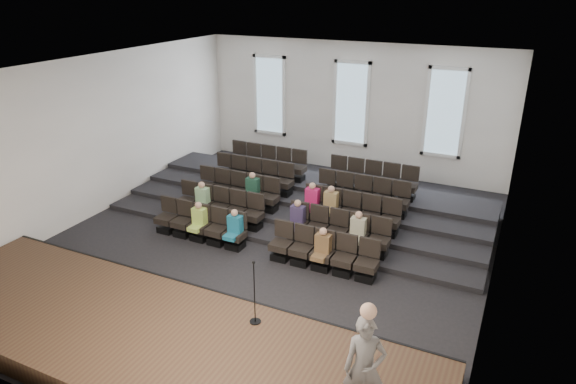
# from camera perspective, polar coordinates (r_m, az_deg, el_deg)

# --- Properties ---
(ground) EXTENTS (14.00, 14.00, 0.00)m
(ground) POSITION_cam_1_polar(r_m,az_deg,el_deg) (14.89, -2.27, -5.81)
(ground) COLOR black
(ground) RESTS_ON ground
(ceiling) EXTENTS (12.00, 14.00, 0.02)m
(ceiling) POSITION_cam_1_polar(r_m,az_deg,el_deg) (13.28, -2.61, 13.61)
(ceiling) COLOR white
(ceiling) RESTS_ON ground
(wall_back) EXTENTS (12.00, 0.04, 5.00)m
(wall_back) POSITION_cam_1_polar(r_m,az_deg,el_deg) (20.11, 7.06, 9.20)
(wall_back) COLOR white
(wall_back) RESTS_ON ground
(wall_front) EXTENTS (12.00, 0.04, 5.00)m
(wall_front) POSITION_cam_1_polar(r_m,az_deg,el_deg) (8.92, -24.33, -10.39)
(wall_front) COLOR white
(wall_front) RESTS_ON ground
(wall_left) EXTENTS (0.04, 14.00, 5.00)m
(wall_left) POSITION_cam_1_polar(r_m,az_deg,el_deg) (17.42, -20.33, 5.91)
(wall_left) COLOR white
(wall_left) RESTS_ON ground
(wall_right) EXTENTS (0.04, 14.00, 5.00)m
(wall_right) POSITION_cam_1_polar(r_m,az_deg,el_deg) (12.43, 22.94, -0.85)
(wall_right) COLOR white
(wall_right) RESTS_ON ground
(stage) EXTENTS (11.80, 3.60, 0.50)m
(stage) POSITION_cam_1_polar(r_m,az_deg,el_deg) (11.23, -14.93, -15.65)
(stage) COLOR #3F2D1B
(stage) RESTS_ON ground
(stage_lip) EXTENTS (11.80, 0.06, 0.52)m
(stage_lip) POSITION_cam_1_polar(r_m,az_deg,el_deg) (12.34, -9.63, -11.32)
(stage_lip) COLOR black
(stage_lip) RESTS_ON ground
(risers) EXTENTS (11.80, 4.80, 0.60)m
(risers) POSITION_cam_1_polar(r_m,az_deg,el_deg) (17.39, 2.57, -0.78)
(risers) COLOR black
(risers) RESTS_ON ground
(seating_rows) EXTENTS (6.80, 4.70, 1.67)m
(seating_rows) POSITION_cam_1_polar(r_m,az_deg,el_deg) (15.83, 0.28, -1.26)
(seating_rows) COLOR black
(seating_rows) RESTS_ON ground
(windows) EXTENTS (8.44, 0.10, 3.24)m
(windows) POSITION_cam_1_polar(r_m,az_deg,el_deg) (20.01, 7.02, 9.72)
(windows) COLOR white
(windows) RESTS_ON wall_back
(audience) EXTENTS (5.45, 2.64, 1.10)m
(audience) POSITION_cam_1_polar(r_m,az_deg,el_deg) (14.84, -1.24, -2.31)
(audience) COLOR #B0D454
(audience) RESTS_ON seating_rows
(speaker) EXTENTS (0.77, 0.64, 1.82)m
(speaker) POSITION_cam_1_polar(r_m,az_deg,el_deg) (8.60, 8.49, -18.76)
(speaker) COLOR #615E5C
(speaker) RESTS_ON stage
(mic_stand) EXTENTS (0.24, 0.24, 1.45)m
(mic_stand) POSITION_cam_1_polar(r_m,az_deg,el_deg) (10.72, -3.71, -12.35)
(mic_stand) COLOR black
(mic_stand) RESTS_ON stage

